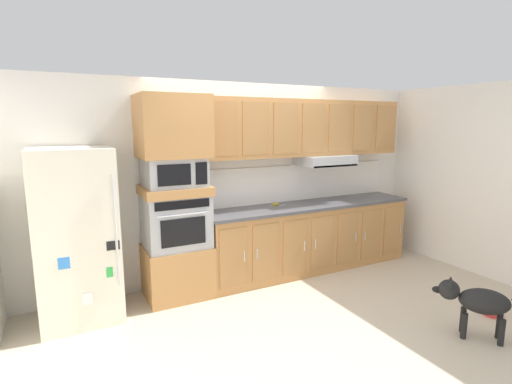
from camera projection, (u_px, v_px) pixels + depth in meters
ground_plane at (284, 303)px, 4.36m from camera, size 9.60×9.60×0.00m
back_kitchen_wall at (241, 180)px, 5.11m from camera, size 6.20×0.12×2.50m
side_panel_right at (456, 177)px, 5.41m from camera, size 0.12×7.10×2.50m
refrigerator at (77, 236)px, 3.88m from camera, size 0.76×0.73×1.76m
oven_base_cabinet at (178, 270)px, 4.51m from camera, size 0.74×0.62×0.60m
built_in_oven at (176, 221)px, 4.40m from camera, size 0.70×0.62×0.60m
appliance_mid_shelf at (175, 190)px, 4.35m from camera, size 0.74×0.62×0.10m
microwave at (174, 172)px, 4.31m from camera, size 0.64×0.54×0.32m
appliance_upper_cabinet at (172, 126)px, 4.22m from camera, size 0.74×0.62×0.68m
lower_cabinet_run at (309, 238)px, 5.32m from camera, size 2.96×0.63×0.88m
countertop_slab at (310, 205)px, 5.24m from camera, size 3.00×0.64×0.04m
backsplash_panel at (298, 183)px, 5.45m from camera, size 3.00×0.02×0.50m
upper_cabinet_with_hood at (307, 130)px, 5.18m from camera, size 2.96×0.48×0.88m
screwdriver at (276, 204)px, 5.13m from camera, size 0.15×0.16×0.03m
dog at (476, 301)px, 3.60m from camera, size 0.54×0.64×0.55m
dog_food_bowl at (492, 312)px, 4.08m from camera, size 0.20×0.20×0.06m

